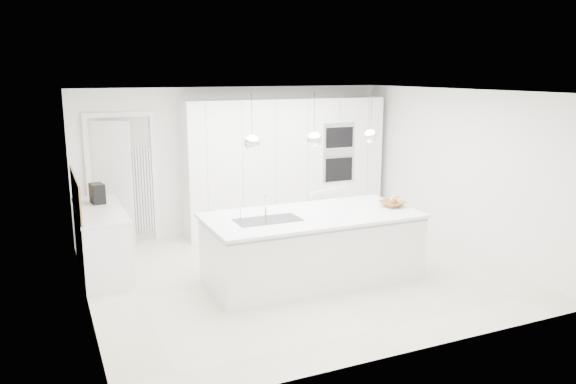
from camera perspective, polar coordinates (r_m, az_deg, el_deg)
name	(u,v)px	position (r m, az deg, el deg)	size (l,w,h in m)	color
floor	(297,273)	(7.90, 0.90, -8.24)	(5.50, 5.50, 0.00)	beige
wall_back	(237,159)	(9.85, -5.25, 3.31)	(5.50, 5.50, 0.00)	white
wall_left	(81,205)	(6.89, -20.28, -1.22)	(5.00, 5.00, 0.00)	white
ceiling	(297,91)	(7.41, 0.96, 10.19)	(5.50, 5.50, 0.00)	white
tall_cabinets	(285,165)	(9.87, -0.27, 2.80)	(3.60, 0.60, 2.30)	white
oven_stack	(339,153)	(9.97, 5.21, 4.00)	(0.62, 0.04, 1.05)	#A5A5A8
doorway_frame	(123,181)	(9.42, -16.45, 1.07)	(1.11, 0.08, 2.13)	white
hallway_door	(107,184)	(9.34, -17.91, 0.77)	(0.82, 0.04, 2.00)	white
radiator	(144,190)	(9.49, -14.47, 0.18)	(0.32, 0.04, 1.40)	white
left_base_cabinets	(102,242)	(8.27, -18.41, -4.80)	(0.60, 1.80, 0.86)	white
left_worktop	(99,210)	(8.16, -18.62, -1.78)	(0.62, 1.82, 0.04)	white
oak_backsplash	(76,193)	(8.08, -20.78, -0.10)	(0.02, 1.80, 0.50)	olive
island_base	(313,249)	(7.55, 2.57, -5.79)	(2.80, 1.20, 0.86)	white
island_worktop	(312,215)	(7.47, 2.43, -2.40)	(2.84, 1.40, 0.04)	white
island_sink	(268,226)	(7.18, -2.05, -3.48)	(0.84, 0.44, 0.18)	#3F3F42
island_tap	(266,205)	(7.32, -2.29, -1.32)	(0.02, 0.02, 0.30)	white
pendant_left	(252,143)	(6.89, -3.67, 5.01)	(0.20, 0.20, 0.20)	white
pendant_mid	(314,139)	(7.23, 2.68, 5.36)	(0.20, 0.20, 0.20)	white
pendant_right	(371,136)	(7.65, 8.40, 5.61)	(0.20, 0.20, 0.20)	white
fruit_bowl	(393,204)	(7.98, 10.58, -1.18)	(0.34, 0.34, 0.08)	olive
espresso_machine	(97,194)	(8.48, -18.81, -0.15)	(0.17, 0.27, 0.29)	black
bar_stool_left	(321,226)	(8.43, 3.35, -3.42)	(0.33, 0.45, 0.99)	white
bar_stool_right	(339,221)	(8.66, 5.24, -2.96)	(0.33, 0.46, 1.01)	white
apple_a	(394,202)	(7.99, 10.74, -0.99)	(0.07, 0.07, 0.07)	#A41A13
apple_b	(395,202)	(7.96, 10.82, -1.00)	(0.08, 0.08, 0.08)	#A41A13
banana_bunch	(395,199)	(7.95, 10.79, -0.71)	(0.21, 0.21, 0.03)	yellow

